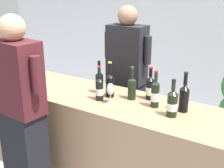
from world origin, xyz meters
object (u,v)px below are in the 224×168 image
at_px(wine_bottle_2, 155,94).
at_px(wine_bottle_3, 99,81).
at_px(wine_bottle_1, 172,103).
at_px(wine_glass, 110,90).
at_px(wine_bottle_5, 150,88).
at_px(wine_bottle_7, 99,89).
at_px(wine_bottle_6, 132,87).
at_px(wine_bottle_0, 184,97).
at_px(person_server, 127,84).
at_px(wine_bottle_4, 110,84).
at_px(ice_bucket, 30,77).
at_px(person_guest, 22,119).

height_order(wine_bottle_2, wine_bottle_3, wine_bottle_2).
relative_size(wine_bottle_1, wine_glass, 1.70).
relative_size(wine_bottle_5, wine_bottle_7, 0.96).
relative_size(wine_bottle_6, wine_bottle_7, 0.96).
bearing_deg(wine_bottle_6, wine_bottle_1, -18.29).
xyz_separation_m(wine_bottle_0, wine_bottle_6, (-0.49, 0.01, -0.01)).
bearing_deg(wine_glass, wine_bottle_5, 45.79).
bearing_deg(wine_bottle_1, wine_glass, -176.59).
bearing_deg(wine_bottle_2, wine_bottle_7, -165.65).
bearing_deg(wine_bottle_0, person_server, 146.34).
xyz_separation_m(wine_bottle_3, wine_bottle_4, (0.14, -0.03, 0.01)).
xyz_separation_m(wine_bottle_3, wine_bottle_7, (0.10, -0.15, -0.01)).
height_order(wine_bottle_0, person_server, person_server).
bearing_deg(ice_bucket, person_guest, -52.48).
xyz_separation_m(wine_bottle_6, wine_glass, (-0.12, -0.18, 0.01)).
relative_size(wine_bottle_4, person_guest, 0.19).
xyz_separation_m(wine_bottle_7, wine_glass, (0.12, -0.01, 0.01)).
distance_m(wine_bottle_1, wine_bottle_5, 0.38).
relative_size(wine_bottle_7, person_guest, 0.19).
distance_m(wine_bottle_3, person_guest, 0.79).
relative_size(wine_bottle_1, ice_bucket, 1.40).
distance_m(wine_bottle_0, wine_bottle_3, 0.84).
bearing_deg(wine_bottle_1, wine_bottle_4, 172.03).
height_order(wine_bottle_1, wine_bottle_4, wine_bottle_4).
distance_m(wine_bottle_6, person_server, 0.72).
bearing_deg(wine_bottle_4, ice_bucket, -164.09).
height_order(wine_bottle_0, wine_bottle_7, wine_bottle_0).
relative_size(wine_bottle_0, wine_bottle_4, 1.01).
bearing_deg(wine_bottle_4, wine_glass, -55.58).
distance_m(wine_bottle_5, wine_bottle_6, 0.17).
xyz_separation_m(wine_bottle_6, person_server, (-0.38, 0.57, -0.21)).
distance_m(wine_bottle_2, wine_glass, 0.39).
xyz_separation_m(wine_bottle_1, person_server, (-0.82, 0.72, -0.21)).
xyz_separation_m(wine_bottle_3, ice_bucket, (-0.67, -0.26, -0.01)).
xyz_separation_m(wine_bottle_3, wine_bottle_6, (0.34, 0.03, -0.00)).
bearing_deg(wine_bottle_1, wine_bottle_5, 142.66).
height_order(wine_bottle_4, ice_bucket, wine_bottle_4).
bearing_deg(wine_bottle_6, wine_bottle_5, 30.95).
bearing_deg(wine_bottle_4, person_server, 105.47).
bearing_deg(wine_bottle_2, wine_bottle_5, 129.57).
relative_size(wine_bottle_4, wine_bottle_5, 1.09).
relative_size(wine_bottle_1, wine_bottle_2, 0.96).
xyz_separation_m(wine_bottle_6, wine_bottle_7, (-0.24, -0.18, -0.00)).
xyz_separation_m(wine_bottle_6, ice_bucket, (-1.01, -0.29, -0.00)).
relative_size(wine_bottle_1, wine_bottle_5, 1.01).
height_order(wine_bottle_1, ice_bucket, wine_bottle_1).
distance_m(wine_bottle_2, wine_bottle_4, 0.46).
distance_m(wine_bottle_2, wine_bottle_7, 0.51).
xyz_separation_m(wine_bottle_1, ice_bucket, (-1.46, -0.14, -0.00)).
bearing_deg(wine_bottle_1, wine_bottle_6, 161.71).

